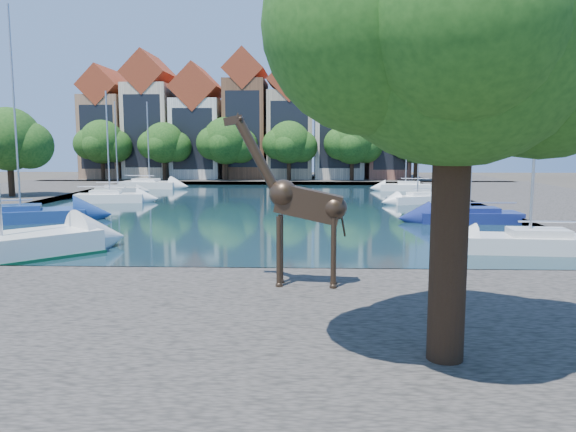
# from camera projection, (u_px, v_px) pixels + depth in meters

# --- Properties ---
(ground) EXTENTS (160.00, 160.00, 0.00)m
(ground) POSITION_uv_depth(u_px,v_px,m) (192.00, 280.00, 21.65)
(ground) COLOR #38332B
(ground) RESTS_ON ground
(water_basin) EXTENTS (38.00, 50.00, 0.08)m
(water_basin) POSITION_uv_depth(u_px,v_px,m) (253.00, 208.00, 45.43)
(water_basin) COLOR black
(water_basin) RESTS_ON ground
(near_quay) EXTENTS (50.00, 14.00, 0.50)m
(near_quay) POSITION_uv_depth(u_px,v_px,m) (137.00, 335.00, 14.68)
(near_quay) COLOR #4E4843
(near_quay) RESTS_ON ground
(far_quay) EXTENTS (60.00, 16.00, 0.50)m
(far_quay) POSITION_uv_depth(u_px,v_px,m) (276.00, 179.00, 77.11)
(far_quay) COLOR #4E4843
(far_quay) RESTS_ON ground
(right_quay) EXTENTS (14.00, 52.00, 0.50)m
(right_quay) POSITION_uv_depth(u_px,v_px,m) (567.00, 206.00, 44.50)
(right_quay) COLOR #4E4843
(right_quay) RESTS_ON ground
(plane_tree) EXTENTS (8.32, 6.40, 10.62)m
(plane_tree) POSITION_uv_depth(u_px,v_px,m) (463.00, 23.00, 11.46)
(plane_tree) COLOR #332114
(plane_tree) RESTS_ON near_quay
(townhouse_west_end) EXTENTS (5.44, 9.18, 14.93)m
(townhouse_west_end) POSITION_uv_depth(u_px,v_px,m) (109.00, 127.00, 77.00)
(townhouse_west_end) COLOR #997153
(townhouse_west_end) RESTS_ON far_quay
(townhouse_west_mid) EXTENTS (5.94, 9.18, 16.79)m
(townhouse_west_mid) POSITION_uv_depth(u_px,v_px,m) (152.00, 121.00, 76.67)
(townhouse_west_mid) COLOR beige
(townhouse_west_mid) RESTS_ON far_quay
(townhouse_west_inner) EXTENTS (6.43, 9.18, 15.15)m
(townhouse_west_inner) POSITION_uv_depth(u_px,v_px,m) (199.00, 127.00, 76.56)
(townhouse_west_inner) COLOR silver
(townhouse_west_inner) RESTS_ON far_quay
(townhouse_center) EXTENTS (5.44, 9.18, 16.93)m
(townhouse_center) POSITION_uv_depth(u_px,v_px,m) (246.00, 120.00, 76.19)
(townhouse_center) COLOR brown
(townhouse_center) RESTS_ON far_quay
(townhouse_east_inner) EXTENTS (5.94, 9.18, 15.79)m
(townhouse_east_inner) POSITION_uv_depth(u_px,v_px,m) (290.00, 124.00, 76.06)
(townhouse_east_inner) COLOR tan
(townhouse_east_inner) RESTS_ON far_quay
(townhouse_east_mid) EXTENTS (6.43, 9.18, 16.65)m
(townhouse_east_mid) POSITION_uv_depth(u_px,v_px,m) (338.00, 122.00, 75.78)
(townhouse_east_mid) COLOR beige
(townhouse_east_mid) RESTS_ON far_quay
(townhouse_east_end) EXTENTS (5.44, 9.18, 14.43)m
(townhouse_east_end) POSITION_uv_depth(u_px,v_px,m) (386.00, 129.00, 75.67)
(townhouse_east_end) COLOR brown
(townhouse_east_end) RESTS_ON far_quay
(far_tree_far_west) EXTENTS (7.28, 5.60, 7.68)m
(far_tree_far_west) POSITION_uv_depth(u_px,v_px,m) (103.00, 143.00, 71.80)
(far_tree_far_west) COLOR #332114
(far_tree_far_west) RESTS_ON far_quay
(far_tree_west) EXTENTS (6.76, 5.20, 7.36)m
(far_tree_west) POSITION_uv_depth(u_px,v_px,m) (164.00, 144.00, 71.53)
(far_tree_west) COLOR #332114
(far_tree_west) RESTS_ON far_quay
(far_tree_mid_west) EXTENTS (7.80, 6.00, 8.00)m
(far_tree_mid_west) POSITION_uv_depth(u_px,v_px,m) (227.00, 142.00, 71.21)
(far_tree_mid_west) COLOR #332114
(far_tree_mid_west) RESTS_ON far_quay
(far_tree_mid_east) EXTENTS (7.02, 5.40, 7.52)m
(far_tree_mid_east) POSITION_uv_depth(u_px,v_px,m) (290.00, 144.00, 70.95)
(far_tree_mid_east) COLOR #332114
(far_tree_mid_east) RESTS_ON far_quay
(far_tree_east) EXTENTS (7.54, 5.80, 7.84)m
(far_tree_east) POSITION_uv_depth(u_px,v_px,m) (353.00, 143.00, 70.65)
(far_tree_east) COLOR #332114
(far_tree_east) RESTS_ON far_quay
(far_tree_far_east) EXTENTS (6.76, 5.20, 7.36)m
(far_tree_far_east) POSITION_uv_depth(u_px,v_px,m) (417.00, 144.00, 70.38)
(far_tree_far_east) COLOR #332114
(far_tree_far_east) RESTS_ON far_quay
(side_tree_left_far) EXTENTS (7.28, 5.60, 7.88)m
(side_tree_left_far) POSITION_uv_depth(u_px,v_px,m) (10.00, 141.00, 49.48)
(side_tree_left_far) COLOR #332114
(side_tree_left_far) RESTS_ON left_quay
(giraffe_statue) EXTENTS (3.96, 0.79, 5.65)m
(giraffe_statue) POSITION_uv_depth(u_px,v_px,m) (299.00, 203.00, 18.46)
(giraffe_statue) COLOR #322419
(giraffe_statue) RESTS_ON near_quay
(sailboat_left_b) EXTENTS (8.42, 5.58, 13.80)m
(sailboat_left_b) POSITION_uv_depth(u_px,v_px,m) (21.00, 213.00, 36.70)
(sailboat_left_b) COLOR navy
(sailboat_left_b) RESTS_ON water_basin
(sailboat_left_c) EXTENTS (6.00, 2.86, 9.57)m
(sailboat_left_c) POSITION_uv_depth(u_px,v_px,m) (110.00, 196.00, 48.98)
(sailboat_left_c) COLOR white
(sailboat_left_c) RESTS_ON water_basin
(sailboat_left_d) EXTENTS (4.73, 2.71, 9.26)m
(sailboat_left_d) POSITION_uv_depth(u_px,v_px,m) (118.00, 189.00, 56.91)
(sailboat_left_d) COLOR silver
(sailboat_left_d) RESTS_ON water_basin
(sailboat_left_e) EXTENTS (6.78, 3.26, 9.76)m
(sailboat_left_e) POSITION_uv_depth(u_px,v_px,m) (149.00, 183.00, 64.12)
(sailboat_left_e) COLOR white
(sailboat_left_e) RESTS_ON water_basin
(sailboat_right_a) EXTENTS (6.27, 2.56, 12.16)m
(sailboat_right_a) POSITION_uv_depth(u_px,v_px,m) (530.00, 239.00, 26.63)
(sailboat_right_a) COLOR silver
(sailboat_right_a) RESTS_ON water_basin
(sailboat_right_b) EXTENTS (6.45, 2.27, 10.18)m
(sailboat_right_b) POSITION_uv_depth(u_px,v_px,m) (469.00, 214.00, 36.60)
(sailboat_right_b) COLOR navy
(sailboat_right_b) RESTS_ON water_basin
(sailboat_right_c) EXTENTS (5.17, 3.53, 8.57)m
(sailboat_right_c) POSITION_uv_depth(u_px,v_px,m) (417.00, 197.00, 48.08)
(sailboat_right_c) COLOR white
(sailboat_right_c) RESTS_ON water_basin
(sailboat_right_d) EXTENTS (5.49, 2.51, 8.13)m
(sailboat_right_d) POSITION_uv_depth(u_px,v_px,m) (405.00, 186.00, 60.68)
(sailboat_right_d) COLOR white
(sailboat_right_d) RESTS_ON water_basin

